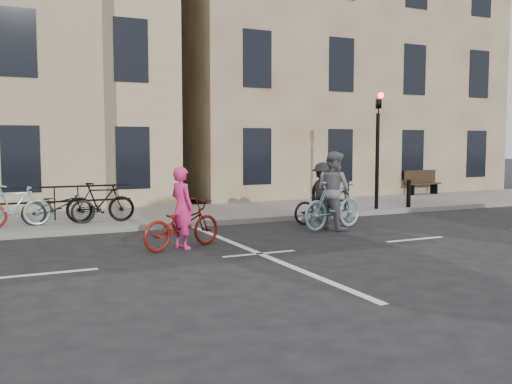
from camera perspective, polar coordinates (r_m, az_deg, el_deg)
name	(u,v)px	position (r m, az deg, el deg)	size (l,w,h in m)	color
ground	(260,254)	(11.57, 0.37, -6.22)	(120.00, 120.00, 0.00)	black
sidewalk	(27,224)	(16.40, -21.90, -2.99)	(46.00, 4.00, 0.15)	slate
building_east	(313,58)	(27.36, 5.70, 13.17)	(14.00, 10.00, 12.00)	#8E7256
traffic_light	(378,136)	(18.33, 12.09, 5.52)	(0.18, 0.30, 3.90)	black
bollard_east	(347,196)	(17.63, 9.06, -0.44)	(0.14, 0.14, 0.90)	black
bollard_west	(409,193)	(19.08, 15.02, -0.13)	(0.14, 0.14, 0.90)	black
bench	(421,181)	(24.05, 16.20, 1.04)	(1.60, 0.41, 0.97)	black
cyclist_pink	(182,220)	(12.20, -7.41, -2.81)	(2.07, 1.30, 1.74)	maroon
cyclist_grey	(333,198)	(14.81, 7.75, -0.60)	(2.17, 1.15, 2.02)	#85ABAE
cyclist_dark	(323,199)	(15.94, 6.72, -0.74)	(1.95, 1.14, 1.70)	black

